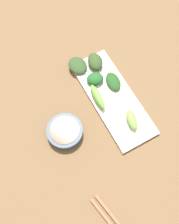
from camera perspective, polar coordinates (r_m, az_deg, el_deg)
The scene contains 9 objects.
tabletop at distance 0.82m, azimuth 0.49°, elevation -0.54°, with size 2.10×2.10×0.02m, color brown.
sauce_bowl at distance 0.78m, azimuth -5.59°, elevation -4.39°, with size 0.11×0.11×0.03m.
serving_plate at distance 0.83m, azimuth 5.22°, elevation 3.15°, with size 0.13×0.35×0.01m, color silver.
broccoli_leafy_0 at distance 0.87m, azimuth 1.30°, elevation 11.30°, with size 0.05×0.07×0.03m, color #2F4520.
broccoli_stalk_1 at distance 0.79m, azimuth 9.51°, elevation -1.75°, with size 0.03×0.07×0.02m, color #77A548.
broccoli_leafy_2 at distance 0.84m, azimuth 1.27°, elevation 7.50°, with size 0.06×0.05×0.03m, color #1F5525.
broccoli_leafy_3 at distance 0.87m, azimuth -2.67°, elevation 10.45°, with size 0.06×0.07×0.02m, color #2C4622.
broccoli_leafy_4 at distance 0.84m, azimuth 5.38°, elevation 6.89°, with size 0.04×0.07×0.02m, color #22491C.
broccoli_stalk_5 at distance 0.81m, azimuth 1.85°, elevation 3.39°, with size 0.02×0.09×0.03m, color #6CB441.
Camera 1 is at (-0.15, -0.26, 0.78)m, focal length 40.51 mm.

